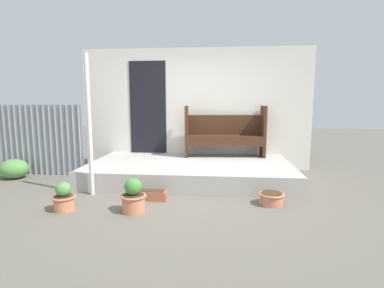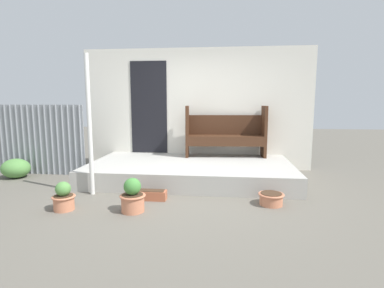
{
  "view_description": "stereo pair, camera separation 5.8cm",
  "coord_description": "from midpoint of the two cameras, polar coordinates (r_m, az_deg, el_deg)",
  "views": [
    {
      "loc": [
        0.51,
        -4.51,
        1.48
      ],
      "look_at": [
        0.04,
        0.35,
        0.77
      ],
      "focal_mm": 28.0,
      "sensor_mm": 36.0,
      "label": 1
    },
    {
      "loc": [
        0.57,
        -4.51,
        1.48
      ],
      "look_at": [
        0.04,
        0.35,
        0.77
      ],
      "focal_mm": 28.0,
      "sensor_mm": 36.0,
      "label": 2
    }
  ],
  "objects": [
    {
      "name": "fence_corrugated",
      "position": [
        7.08,
        -30.77,
        0.76
      ],
      "size": [
        3.03,
        0.05,
        1.41
      ],
      "color": "gray",
      "rests_on": "ground_plane"
    },
    {
      "name": "flower_pot_middle",
      "position": [
        4.14,
        -10.84,
        -9.9
      ],
      "size": [
        0.35,
        0.35,
        0.46
      ],
      "color": "tan",
      "rests_on": "ground_plane"
    },
    {
      "name": "shrub_by_fence",
      "position": [
        6.72,
        -30.33,
        -4.02
      ],
      "size": [
        0.53,
        0.48,
        0.37
      ],
      "color": "#599347",
      "rests_on": "ground_plane"
    },
    {
      "name": "flower_pot_right",
      "position": [
        4.51,
        15.2,
        -9.94
      ],
      "size": [
        0.37,
        0.37,
        0.18
      ],
      "color": "tan",
      "rests_on": "ground_plane"
    },
    {
      "name": "bench",
      "position": [
        6.28,
        6.64,
        2.33
      ],
      "size": [
        1.67,
        0.52,
        1.06
      ],
      "rotation": [
        0.0,
        0.0,
        0.07
      ],
      "color": "#422616",
      "rests_on": "porch_slab"
    },
    {
      "name": "house_wall",
      "position": [
        6.57,
        0.63,
        6.66
      ],
      "size": [
        4.96,
        0.08,
        2.6
      ],
      "color": "white",
      "rests_on": "ground_plane"
    },
    {
      "name": "flower_pot_left",
      "position": [
        4.48,
        -22.92,
        -9.41
      ],
      "size": [
        0.31,
        0.31,
        0.4
      ],
      "color": "tan",
      "rests_on": "ground_plane"
    },
    {
      "name": "support_post",
      "position": [
        4.9,
        -18.63,
        3.3
      ],
      "size": [
        0.07,
        0.07,
        2.19
      ],
      "color": "white",
      "rests_on": "ground_plane"
    },
    {
      "name": "ground_plane",
      "position": [
        4.78,
        -0.59,
        -9.82
      ],
      "size": [
        24.0,
        24.0,
        0.0
      ],
      "primitive_type": "plane",
      "color": "#666056"
    },
    {
      "name": "porch_slab",
      "position": [
        5.69,
        0.0,
        -5.16
      ],
      "size": [
        3.76,
        1.99,
        0.32
      ],
      "color": "#B2AFA8",
      "rests_on": "ground_plane"
    },
    {
      "name": "planter_box_rect",
      "position": [
        4.62,
        -7.84,
        -9.57
      ],
      "size": [
        0.53,
        0.18,
        0.15
      ],
      "color": "#B26042",
      "rests_on": "ground_plane"
    }
  ]
}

